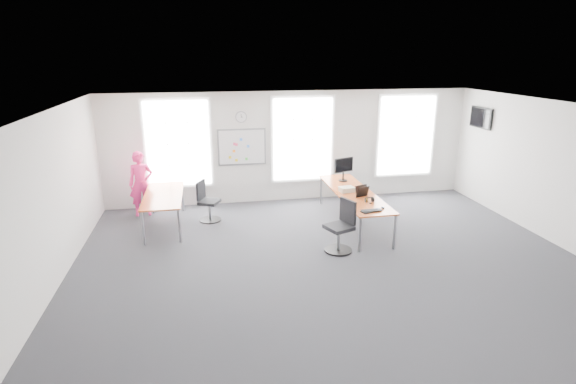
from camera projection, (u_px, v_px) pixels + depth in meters
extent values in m
plane|color=#28282D|center=(330.00, 261.00, 8.92)|extent=(10.00, 10.00, 0.00)
plane|color=silver|center=(335.00, 108.00, 8.03)|extent=(10.00, 10.00, 0.00)
plane|color=silver|center=(291.00, 147.00, 12.23)|extent=(10.00, 0.00, 10.00)
plane|color=silver|center=(438.00, 297.00, 4.72)|extent=(10.00, 0.00, 10.00)
plane|color=silver|center=(47.00, 204.00, 7.59)|extent=(0.00, 10.00, 10.00)
plane|color=silver|center=(563.00, 176.00, 9.36)|extent=(0.00, 10.00, 10.00)
cube|color=white|center=(178.00, 144.00, 11.61)|extent=(1.60, 0.06, 2.20)
cube|color=white|center=(302.00, 139.00, 12.19)|extent=(1.60, 0.06, 2.20)
cube|color=white|center=(406.00, 136.00, 12.73)|extent=(1.60, 0.06, 2.20)
cube|color=#D4652A|center=(354.00, 193.00, 10.63)|extent=(0.87, 3.27, 0.03)
cylinder|color=gray|center=(360.00, 235.00, 9.20)|extent=(0.05, 0.05, 0.76)
cylinder|color=gray|center=(395.00, 232.00, 9.34)|extent=(0.05, 0.05, 0.76)
cylinder|color=gray|center=(321.00, 190.00, 12.16)|extent=(0.05, 0.05, 0.76)
cylinder|color=gray|center=(348.00, 189.00, 12.29)|extent=(0.05, 0.05, 0.76)
cube|color=#D4652A|center=(163.00, 195.00, 10.46)|extent=(0.87, 2.17, 0.03)
cylinder|color=gray|center=(143.00, 228.00, 9.54)|extent=(0.05, 0.05, 0.76)
cylinder|color=gray|center=(179.00, 226.00, 9.68)|extent=(0.05, 0.05, 0.76)
cylinder|color=gray|center=(153.00, 199.00, 11.47)|extent=(0.05, 0.05, 0.76)
cylinder|color=gray|center=(183.00, 197.00, 11.60)|extent=(0.05, 0.05, 0.76)
cylinder|color=black|center=(338.00, 250.00, 9.36)|extent=(0.58, 0.58, 0.03)
cylinder|color=gray|center=(338.00, 239.00, 9.29)|extent=(0.07, 0.07, 0.47)
cube|color=black|center=(339.00, 227.00, 9.21)|extent=(0.64, 0.64, 0.08)
cube|color=black|center=(348.00, 211.00, 9.23)|extent=(0.23, 0.46, 0.50)
cylinder|color=black|center=(210.00, 220.00, 11.06)|extent=(0.53, 0.53, 0.03)
cylinder|color=gray|center=(210.00, 211.00, 10.99)|extent=(0.06, 0.06, 0.43)
cube|color=black|center=(209.00, 202.00, 10.92)|extent=(0.60, 0.60, 0.07)
cube|color=black|center=(201.00, 190.00, 10.88)|extent=(0.23, 0.41, 0.46)
imported|color=#EE2773|center=(141.00, 184.00, 11.21)|extent=(0.65, 0.48, 1.64)
cube|color=white|center=(242.00, 147.00, 11.95)|extent=(1.20, 0.03, 0.90)
cylinder|color=gray|center=(241.00, 117.00, 11.71)|extent=(0.30, 0.04, 0.30)
cube|color=black|center=(481.00, 118.00, 11.93)|extent=(0.06, 0.90, 0.55)
cube|color=black|center=(371.00, 211.00, 9.32)|extent=(0.48, 0.28, 0.02)
ellipsoid|color=black|center=(383.00, 208.00, 9.50)|extent=(0.07, 0.11, 0.04)
cylinder|color=black|center=(370.00, 203.00, 9.82)|extent=(0.08, 0.08, 0.01)
cylinder|color=black|center=(366.00, 200.00, 9.88)|extent=(0.04, 0.10, 0.10)
cylinder|color=black|center=(373.00, 200.00, 9.91)|extent=(0.04, 0.10, 0.10)
cylinder|color=gold|center=(366.00, 200.00, 9.88)|extent=(0.01, 0.11, 0.11)
cube|color=black|center=(370.00, 198.00, 9.88)|extent=(0.18, 0.02, 0.02)
cube|color=black|center=(361.00, 191.00, 10.29)|extent=(0.33, 0.17, 0.26)
cube|color=#F14A14|center=(363.00, 192.00, 10.22)|extent=(0.31, 0.18, 0.24)
cube|color=black|center=(363.00, 192.00, 10.21)|extent=(0.33, 0.19, 0.25)
cube|color=beige|center=(347.00, 189.00, 10.64)|extent=(0.37, 0.29, 0.12)
cylinder|color=black|center=(343.00, 181.00, 11.55)|extent=(0.22, 0.22, 0.02)
cylinder|color=black|center=(343.00, 176.00, 11.52)|extent=(0.04, 0.04, 0.22)
cube|color=black|center=(344.00, 165.00, 11.41)|extent=(0.53, 0.21, 0.37)
cube|color=black|center=(344.00, 165.00, 11.39)|extent=(0.48, 0.17, 0.33)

